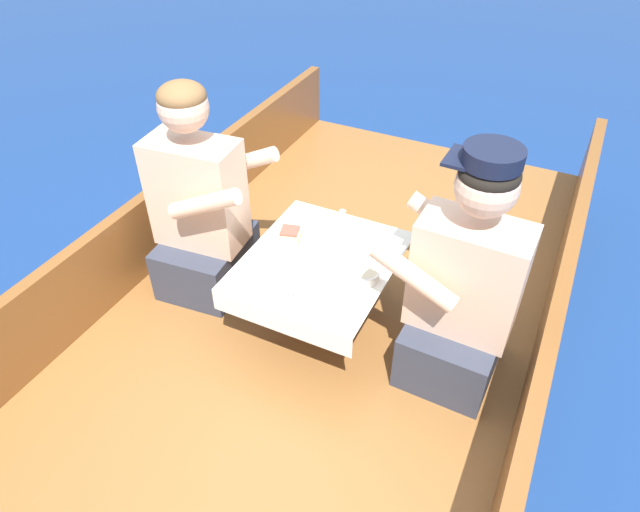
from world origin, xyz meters
TOP-DOWN VIEW (x-y plane):
  - ground_plane at (0.00, 0.00)m, footprint 60.00×60.00m
  - boat_deck at (0.00, 0.00)m, footprint 1.96×3.67m
  - gunwale_port at (-0.95, 0.00)m, footprint 0.06×3.67m
  - gunwale_starboard at (0.95, 0.00)m, footprint 0.06×3.67m
  - cockpit_table at (0.00, -0.04)m, footprint 0.61×0.72m
  - person_port at (-0.61, -0.03)m, footprint 0.55×0.48m
  - person_starboard at (0.61, -0.04)m, footprint 0.53×0.45m
  - plate_sandwich at (-0.18, 0.03)m, footprint 0.17×0.17m
  - plate_bread at (0.03, -0.04)m, footprint 0.21×0.21m
  - sandwich at (-0.18, 0.03)m, footprint 0.11×0.12m
  - bowl_port_near at (-0.17, -0.23)m, footprint 0.11×0.11m
  - bowl_starboard_near at (0.08, 0.14)m, footprint 0.14×0.14m
  - bowl_center_far at (0.22, -0.06)m, footprint 0.12×0.12m
  - coffee_cup_port at (-0.03, -0.30)m, footprint 0.11×0.08m
  - coffee_cup_starboard at (0.13, -0.29)m, footprint 0.09×0.06m
  - utensil_spoon_center at (-0.04, 0.30)m, footprint 0.11×0.15m
  - utensil_spoon_port at (-0.12, 0.26)m, footprint 0.13×0.13m
  - utensil_knife_port at (-0.09, 0.16)m, footprint 0.16×0.09m
  - utensil_spoon_starboard at (0.23, 0.09)m, footprint 0.10×0.16m

SIDE VIEW (x-z plane):
  - ground_plane at x=0.00m, z-range 0.00..0.00m
  - boat_deck at x=0.00m, z-range 0.00..0.25m
  - gunwale_port at x=-0.95m, z-range 0.25..0.65m
  - gunwale_starboard at x=0.95m, z-range 0.25..0.65m
  - cockpit_table at x=0.00m, z-range 0.39..0.75m
  - utensil_knife_port at x=-0.09m, z-range 0.61..0.61m
  - utensil_spoon_center at x=-0.04m, z-range 0.61..0.62m
  - utensil_spoon_port at x=-0.12m, z-range 0.61..0.62m
  - utensil_spoon_starboard at x=0.23m, z-range 0.61..0.62m
  - plate_sandwich at x=-0.18m, z-range 0.61..0.62m
  - plate_bread at x=0.03m, z-range 0.61..0.62m
  - bowl_port_near at x=-0.17m, z-range 0.61..0.65m
  - bowl_starboard_near at x=0.08m, z-range 0.61..0.65m
  - bowl_center_far at x=0.22m, z-range 0.61..0.65m
  - coffee_cup_starboard at x=0.13m, z-range 0.61..0.67m
  - sandwich at x=-0.18m, z-range 0.62..0.66m
  - coffee_cup_port at x=-0.03m, z-range 0.61..0.68m
  - person_port at x=-0.61m, z-range 0.16..1.18m
  - person_starboard at x=0.61m, z-range 0.16..1.19m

